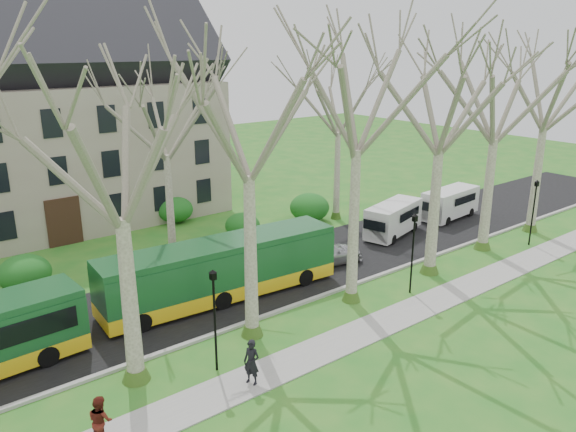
# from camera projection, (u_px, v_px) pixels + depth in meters

# --- Properties ---
(ground) EXTENTS (120.00, 120.00, 0.00)m
(ground) POSITION_uv_depth(u_px,v_px,m) (312.00, 318.00, 27.18)
(ground) COLOR #216E1F
(ground) RESTS_ON ground
(sidewalk) EXTENTS (70.00, 2.00, 0.06)m
(sidewalk) POSITION_uv_depth(u_px,v_px,m) (349.00, 338.00, 25.29)
(sidewalk) COLOR gray
(sidewalk) RESTS_ON ground
(road) EXTENTS (80.00, 8.00, 0.06)m
(road) POSITION_uv_depth(u_px,v_px,m) (248.00, 281.00, 31.29)
(road) COLOR black
(road) RESTS_ON ground
(curb) EXTENTS (80.00, 0.25, 0.14)m
(curb) POSITION_uv_depth(u_px,v_px,m) (293.00, 306.00, 28.28)
(curb) COLOR #A5A39E
(curb) RESTS_ON ground
(building) EXTENTS (26.50, 12.20, 16.00)m
(building) POSITION_uv_depth(u_px,v_px,m) (26.00, 113.00, 39.26)
(building) COLOR gray
(building) RESTS_ON ground
(tree_row_verge) EXTENTS (49.00, 7.00, 14.00)m
(tree_row_verge) POSITION_uv_depth(u_px,v_px,m) (310.00, 176.00, 25.34)
(tree_row_verge) COLOR gray
(tree_row_verge) RESTS_ON ground
(tree_row_far) EXTENTS (33.00, 7.00, 12.00)m
(tree_row_far) POSITION_uv_depth(u_px,v_px,m) (174.00, 164.00, 32.87)
(tree_row_far) COLOR gray
(tree_row_far) RESTS_ON ground
(lamp_row) EXTENTS (36.22, 0.22, 4.30)m
(lamp_row) POSITION_uv_depth(u_px,v_px,m) (327.00, 276.00, 25.67)
(lamp_row) COLOR black
(lamp_row) RESTS_ON ground
(hedges) EXTENTS (30.60, 8.60, 2.00)m
(hedges) POSITION_uv_depth(u_px,v_px,m) (108.00, 242.00, 34.62)
(hedges) COLOR #1B5F1C
(hedges) RESTS_ON ground
(bus_follow) EXTENTS (12.81, 3.51, 3.16)m
(bus_follow) POSITION_uv_depth(u_px,v_px,m) (222.00, 269.00, 28.84)
(bus_follow) COLOR #164F25
(bus_follow) RESTS_ON road
(sedan) EXTENTS (4.97, 2.80, 1.36)m
(sedan) POSITION_uv_depth(u_px,v_px,m) (325.00, 253.00, 33.56)
(sedan) COLOR #B9B8BE
(sedan) RESTS_ON road
(van_a) EXTENTS (5.45, 3.13, 2.24)m
(van_a) POSITION_uv_depth(u_px,v_px,m) (393.00, 220.00, 38.49)
(van_a) COLOR silver
(van_a) RESTS_ON road
(van_b) EXTENTS (5.29, 2.30, 2.25)m
(van_b) POSITION_uv_depth(u_px,v_px,m) (450.00, 204.00, 42.24)
(van_b) COLOR silver
(van_b) RESTS_ON road
(pedestrian_a) EXTENTS (0.68, 0.80, 1.84)m
(pedestrian_a) POSITION_uv_depth(u_px,v_px,m) (252.00, 362.00, 21.62)
(pedestrian_a) COLOR black
(pedestrian_a) RESTS_ON sidewalk
(pedestrian_b) EXTENTS (0.84, 0.99, 1.78)m
(pedestrian_b) POSITION_uv_depth(u_px,v_px,m) (101.00, 420.00, 18.32)
(pedestrian_b) COLOR #581B14
(pedestrian_b) RESTS_ON sidewalk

